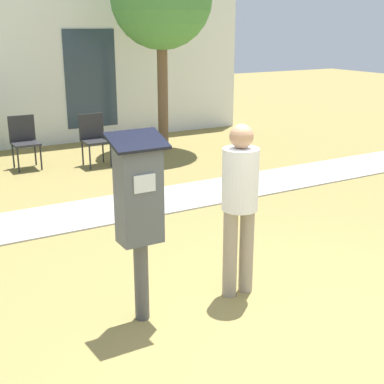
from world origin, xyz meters
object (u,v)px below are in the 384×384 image
(outdoor_chair_left, at_px, (24,138))
(outdoor_chair_middle, at_px, (94,135))
(parking_meter, at_px, (139,204))
(person_standing, at_px, (240,197))

(outdoor_chair_left, height_order, outdoor_chair_middle, same)
(parking_meter, distance_m, outdoor_chair_left, 5.60)
(person_standing, distance_m, outdoor_chair_middle, 5.22)
(outdoor_chair_left, distance_m, outdoor_chair_middle, 1.18)
(outdoor_chair_left, bearing_deg, outdoor_chair_middle, -0.27)
(parking_meter, bearing_deg, outdoor_chair_middle, 74.06)
(parking_meter, xyz_separation_m, person_standing, (0.95, -0.03, -0.09))
(parking_meter, xyz_separation_m, outdoor_chair_left, (0.37, 5.56, -0.49))
(outdoor_chair_left, bearing_deg, parking_meter, -73.55)
(parking_meter, distance_m, person_standing, 0.96)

